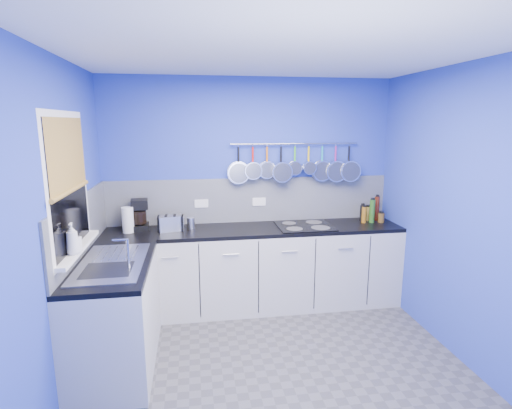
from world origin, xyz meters
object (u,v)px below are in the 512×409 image
object	(u,v)px
soap_bottle_a	(72,239)
hob	(305,226)
soap_bottle_b	(74,241)
toaster	(171,223)
coffee_maker	(140,215)
paper_towel	(128,220)
canister	(191,223)

from	to	relation	value
soap_bottle_a	hob	size ratio (longest dim) A/B	0.40
soap_bottle_b	toaster	xyz separation A→B (m)	(0.65, 1.07, -0.16)
coffee_maker	toaster	size ratio (longest dim) A/B	1.31
toaster	coffee_maker	bearing A→B (deg)	152.95
paper_towel	coffee_maker	world-z (taller)	coffee_maker
soap_bottle_b	hob	xyz separation A→B (m)	(2.08, 1.02, -0.23)
toaster	hob	world-z (taller)	toaster
soap_bottle_a	soap_bottle_b	xyz separation A→B (m)	(0.00, 0.05, -0.03)
toaster	hob	size ratio (longest dim) A/B	0.42
paper_towel	soap_bottle_b	bearing A→B (deg)	-101.68
soap_bottle_a	canister	distance (m)	1.46
soap_bottle_b	canister	xyz separation A→B (m)	(0.86, 1.11, -0.18)
soap_bottle_a	paper_towel	world-z (taller)	soap_bottle_a
canister	hob	xyz separation A→B (m)	(1.22, -0.09, -0.05)
soap_bottle_b	paper_towel	bearing A→B (deg)	78.32
paper_towel	hob	bearing A→B (deg)	-1.74
paper_towel	coffee_maker	bearing A→B (deg)	37.76
paper_towel	toaster	world-z (taller)	paper_towel
soap_bottle_a	toaster	distance (m)	1.31
soap_bottle_a	toaster	size ratio (longest dim) A/B	0.97
soap_bottle_b	coffee_maker	distance (m)	1.21
soap_bottle_a	toaster	xyz separation A→B (m)	(0.65, 1.12, -0.19)
soap_bottle_a	hob	bearing A→B (deg)	27.01
soap_bottle_b	hob	size ratio (longest dim) A/B	0.29
soap_bottle_a	canister	bearing A→B (deg)	53.34
coffee_maker	soap_bottle_b	bearing A→B (deg)	-112.51
soap_bottle_a	hob	xyz separation A→B (m)	(2.08, 1.06, -0.26)
paper_towel	canister	world-z (taller)	paper_towel
hob	soap_bottle_a	bearing A→B (deg)	-152.99
toaster	paper_towel	bearing A→B (deg)	167.74
soap_bottle_a	soap_bottle_b	distance (m)	0.06
coffee_maker	hob	size ratio (longest dim) A/B	0.55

